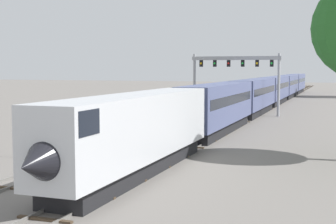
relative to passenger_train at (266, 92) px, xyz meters
name	(u,v)px	position (x,y,z in m)	size (l,w,h in m)	color
ground_plane	(76,185)	(-2.00, -54.80, -2.61)	(400.00, 400.00, 0.00)	slate
track_main	(270,106)	(0.00, 5.20, -2.54)	(2.60, 200.00, 0.16)	slate
track_near	(207,115)	(-5.50, -14.80, -2.54)	(2.60, 160.00, 0.16)	slate
passenger_train	(266,92)	(0.00, 0.00, 0.00)	(3.04, 122.23, 4.80)	silver
signal_gantry	(235,70)	(-2.25, -12.52, 3.48)	(12.10, 0.49, 8.26)	#999BA0
stop_sign	(18,131)	(-10.00, -49.04, -0.74)	(0.76, 0.08, 2.88)	gray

